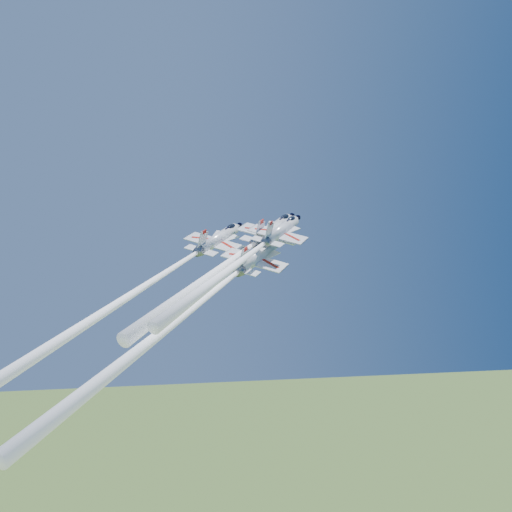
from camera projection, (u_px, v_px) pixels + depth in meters
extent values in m
cylinder|color=white|center=(273.00, 230.00, 97.27)|extent=(2.88, 8.33, 12.83)
cone|color=white|center=(290.00, 217.00, 103.69)|extent=(2.87, 3.62, 3.40)
cone|color=black|center=(293.00, 215.00, 105.19)|extent=(1.45, 1.82, 1.70)
cone|color=slate|center=(255.00, 243.00, 91.34)|extent=(2.86, 3.09, 2.34)
ellipsoid|color=black|center=(284.00, 218.00, 101.12)|extent=(2.82, 3.33, 2.36)
cube|color=black|center=(281.00, 219.00, 99.65)|extent=(0.86, 1.10, 0.77)
cube|color=white|center=(270.00, 234.00, 96.29)|extent=(10.90, 8.65, 4.41)
cube|color=white|center=(271.00, 225.00, 99.91)|extent=(3.18, 3.27, 1.70)
cube|color=white|center=(285.00, 229.00, 98.96)|extent=(3.18, 3.27, 1.70)
cube|color=white|center=(258.00, 241.00, 92.25)|extent=(5.88, 4.63, 2.37)
cube|color=white|center=(260.00, 231.00, 91.79)|extent=(1.67, 3.37, 3.86)
cube|color=#B11508|center=(262.00, 222.00, 91.47)|extent=(0.93, 1.29, 1.04)
cube|color=black|center=(272.00, 235.00, 97.68)|extent=(6.91, 8.09, 4.14)
sphere|color=white|center=(255.00, 243.00, 91.12)|extent=(1.03, 1.24, 1.11)
cone|color=white|center=(202.00, 283.00, 77.02)|extent=(2.77, 17.60, 31.61)
cylinder|color=white|center=(218.00, 239.00, 94.52)|extent=(2.63, 7.59, 11.69)
cone|color=white|center=(237.00, 227.00, 100.37)|extent=(2.61, 3.30, 3.09)
cone|color=black|center=(241.00, 224.00, 101.73)|extent=(1.32, 1.66, 1.55)
cone|color=slate|center=(198.00, 252.00, 89.12)|extent=(2.61, 2.81, 2.13)
ellipsoid|color=black|center=(231.00, 227.00, 98.03)|extent=(2.57, 3.03, 2.15)
cube|color=black|center=(227.00, 228.00, 96.70)|extent=(0.79, 1.00, 0.70)
cube|color=white|center=(214.00, 243.00, 93.63)|extent=(9.93, 7.88, 4.01)
cube|color=white|center=(218.00, 234.00, 96.93)|extent=(2.90, 2.98, 1.55)
cube|color=white|center=(231.00, 238.00, 96.07)|extent=(2.90, 2.98, 1.55)
cube|color=white|center=(201.00, 250.00, 89.95)|extent=(5.36, 4.21, 2.16)
cube|color=white|center=(203.00, 240.00, 89.53)|extent=(1.52, 3.07, 3.51)
cube|color=#B11508|center=(204.00, 232.00, 89.24)|extent=(0.85, 1.18, 0.95)
cube|color=black|center=(218.00, 244.00, 94.89)|extent=(6.29, 7.37, 3.77)
sphere|color=white|center=(197.00, 252.00, 88.92)|extent=(0.93, 1.13, 1.01)
cone|color=white|center=(86.00, 324.00, 67.25)|extent=(2.56, 25.41, 47.58)
cylinder|color=white|center=(281.00, 231.00, 91.36)|extent=(2.50, 7.22, 11.13)
cone|color=white|center=(296.00, 219.00, 96.93)|extent=(2.48, 3.14, 2.94)
cone|color=black|center=(299.00, 217.00, 98.22)|extent=(1.26, 1.58, 1.48)
cone|color=slate|center=(265.00, 243.00, 86.22)|extent=(2.48, 2.68, 2.03)
ellipsoid|color=black|center=(291.00, 219.00, 94.70)|extent=(2.45, 2.89, 2.04)
cube|color=black|center=(288.00, 220.00, 93.43)|extent=(0.75, 0.95, 0.66)
cube|color=white|center=(278.00, 234.00, 90.51)|extent=(9.45, 7.50, 3.82)
cube|color=white|center=(279.00, 226.00, 93.65)|extent=(2.76, 2.83, 1.48)
cube|color=white|center=(292.00, 230.00, 92.83)|extent=(2.76, 2.83, 1.48)
cube|color=white|center=(267.00, 241.00, 87.00)|extent=(5.10, 4.01, 2.06)
cube|color=white|center=(269.00, 232.00, 86.61)|extent=(1.45, 2.92, 3.34)
cube|color=#B11508|center=(271.00, 223.00, 86.33)|extent=(0.80, 1.12, 0.91)
cube|color=black|center=(280.00, 236.00, 91.71)|extent=(5.99, 7.01, 3.58)
sphere|color=white|center=(264.00, 243.00, 86.02)|extent=(0.89, 1.08, 0.96)
cone|color=white|center=(218.00, 278.00, 73.89)|extent=(2.40, 15.16, 27.21)
cylinder|color=white|center=(258.00, 256.00, 88.02)|extent=(2.69, 7.77, 11.98)
cone|color=white|center=(276.00, 242.00, 94.01)|extent=(2.67, 3.38, 3.17)
cone|color=black|center=(280.00, 238.00, 95.40)|extent=(1.35, 1.70, 1.59)
cone|color=slate|center=(239.00, 271.00, 82.48)|extent=(2.67, 2.88, 2.18)
ellipsoid|color=black|center=(271.00, 242.00, 91.61)|extent=(2.63, 3.11, 2.20)
cube|color=black|center=(267.00, 244.00, 90.24)|extent=(0.81, 1.02, 0.71)
cube|color=white|center=(255.00, 260.00, 87.11)|extent=(10.17, 8.07, 4.11)
cube|color=white|center=(257.00, 250.00, 90.48)|extent=(2.97, 3.05, 1.59)
cube|color=white|center=(271.00, 254.00, 89.60)|extent=(2.97, 3.05, 1.59)
cube|color=white|center=(242.00, 269.00, 83.33)|extent=(5.49, 4.32, 2.22)
cube|color=white|center=(244.00, 259.00, 82.90)|extent=(1.56, 3.15, 3.60)
cube|color=#B11508|center=(245.00, 249.00, 82.60)|extent=(0.87, 1.21, 0.97)
cube|color=black|center=(257.00, 261.00, 88.39)|extent=(6.45, 7.55, 3.86)
sphere|color=white|center=(238.00, 272.00, 82.27)|extent=(0.96, 1.16, 1.04)
cone|color=white|center=(153.00, 339.00, 64.33)|extent=(2.60, 21.51, 39.69)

